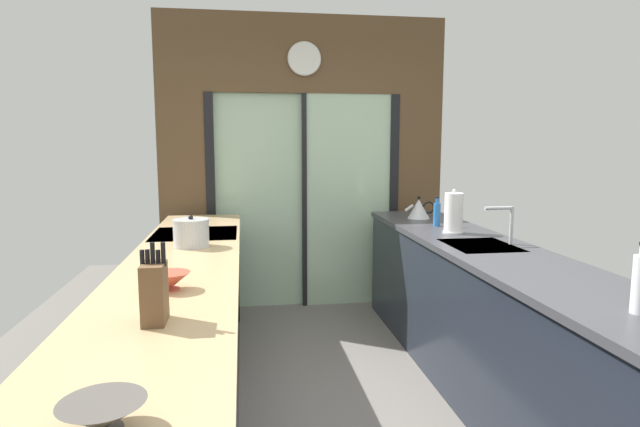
{
  "coord_description": "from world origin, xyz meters",
  "views": [
    {
      "loc": [
        -0.57,
        -2.49,
        1.56
      ],
      "look_at": [
        -0.09,
        0.75,
        1.11
      ],
      "focal_mm": 29.54,
      "sensor_mm": 36.0,
      "label": 1
    }
  ],
  "objects": [
    {
      "name": "soap_bottle_far",
      "position": [
        0.89,
        1.3,
        1.02
      ],
      "size": [
        0.05,
        0.05,
        0.23
      ],
      "color": "#286BB7",
      "rests_on": "right_counter_run"
    },
    {
      "name": "sink_faucet",
      "position": [
        1.06,
        0.55,
        1.08
      ],
      "size": [
        0.19,
        0.02,
        0.24
      ],
      "color": "#B7BABC",
      "rests_on": "right_counter_run"
    },
    {
      "name": "stock_pot",
      "position": [
        -0.89,
        0.77,
        1.01
      ],
      "size": [
        0.22,
        0.22,
        0.2
      ],
      "color": "#B7BABC",
      "rests_on": "left_counter_run"
    },
    {
      "name": "kettle",
      "position": [
        0.89,
        1.72,
        1.0
      ],
      "size": [
        0.26,
        0.18,
        0.19
      ],
      "color": "#B7BABC",
      "rests_on": "right_counter_run"
    },
    {
      "name": "oven_range",
      "position": [
        -0.91,
        1.25,
        0.46
      ],
      "size": [
        0.6,
        0.6,
        0.92
      ],
      "color": "black",
      "rests_on": "ground_plane"
    },
    {
      "name": "mixing_bowl_near",
      "position": [
        -0.89,
        -1.34,
        0.96
      ],
      "size": [
        0.19,
        0.19,
        0.07
      ],
      "color": "#514C47",
      "rests_on": "left_counter_run"
    },
    {
      "name": "back_wall_unit",
      "position": [
        0.0,
        2.4,
        1.53
      ],
      "size": [
        2.64,
        0.12,
        2.7
      ],
      "color": "brown",
      "rests_on": "ground_plane"
    },
    {
      "name": "paper_towel_roll",
      "position": [
        0.89,
        0.99,
        1.06
      ],
      "size": [
        0.15,
        0.15,
        0.31
      ],
      "color": "#B7BABC",
      "rests_on": "right_counter_run"
    },
    {
      "name": "right_counter_run",
      "position": [
        0.91,
        0.3,
        0.46
      ],
      "size": [
        0.62,
        3.8,
        0.92
      ],
      "color": "#1E232D",
      "rests_on": "ground_plane"
    },
    {
      "name": "left_counter_run",
      "position": [
        -0.91,
        0.13,
        0.47
      ],
      "size": [
        0.62,
        3.8,
        0.92
      ],
      "color": "#1E232D",
      "rests_on": "ground_plane"
    },
    {
      "name": "knife_block",
      "position": [
        -0.89,
        -0.62,
        1.03
      ],
      "size": [
        0.09,
        0.14,
        0.29
      ],
      "color": "brown",
      "rests_on": "left_counter_run"
    },
    {
      "name": "ground_plane",
      "position": [
        0.0,
        0.6,
        -0.01
      ],
      "size": [
        5.04,
        7.6,
        0.02
      ],
      "primitive_type": "cube",
      "color": "slate"
    },
    {
      "name": "mixing_bowl_far",
      "position": [
        -0.89,
        -0.2,
        0.96
      ],
      "size": [
        0.17,
        0.17,
        0.08
      ],
      "color": "#BC4C38",
      "rests_on": "left_counter_run"
    }
  ]
}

